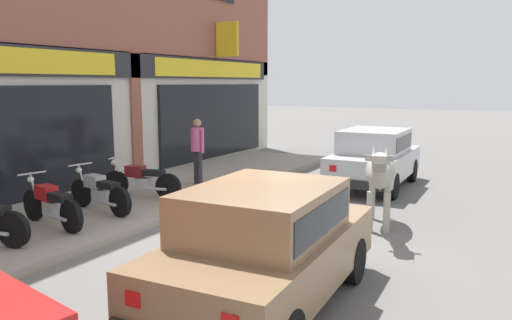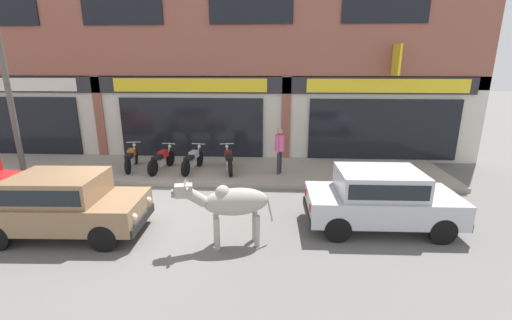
{
  "view_description": "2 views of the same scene",
  "coord_description": "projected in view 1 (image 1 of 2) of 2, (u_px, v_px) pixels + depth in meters",
  "views": [
    {
      "loc": [
        -6.29,
        -3.62,
        2.6
      ],
      "look_at": [
        2.17,
        1.0,
        1.11
      ],
      "focal_mm": 35.0,
      "sensor_mm": 36.0,
      "label": 1
    },
    {
      "loc": [
        3.44,
        -8.08,
        3.86
      ],
      "look_at": [
        2.9,
        1.0,
        1.3
      ],
      "focal_mm": 24.0,
      "sensor_mm": 36.0,
      "label": 2
    }
  ],
  "objects": [
    {
      "name": "cow",
      "position": [
        380.0,
        173.0,
        8.95
      ],
      "size": [
        2.12,
        0.88,
        1.61
      ],
      "color": "#9E998E",
      "rests_on": "ground"
    },
    {
      "name": "sidewalk",
      "position": [
        67.0,
        218.0,
        9.4
      ],
      "size": [
        19.0,
        3.38,
        0.14
      ],
      "primitive_type": "cube",
      "color": "gray",
      "rests_on": "ground"
    },
    {
      "name": "pedestrian",
      "position": [
        198.0,
        144.0,
        12.1
      ],
      "size": [
        0.32,
        0.47,
        1.6
      ],
      "color": "#2D2D33",
      "rests_on": "sidewalk"
    },
    {
      "name": "motorcycle_1",
      "position": [
        51.0,
        204.0,
        8.59
      ],
      "size": [
        0.61,
        1.8,
        0.88
      ],
      "color": "black",
      "rests_on": "sidewalk"
    },
    {
      "name": "ground_plane",
      "position": [
        245.0,
        256.0,
        7.57
      ],
      "size": [
        90.0,
        90.0,
        0.0
      ],
      "primitive_type": "plane",
      "color": "#605E5B"
    },
    {
      "name": "car_0",
      "position": [
        266.0,
        240.0,
        5.72
      ],
      "size": [
        3.67,
        1.74,
        1.46
      ],
      "color": "black",
      "rests_on": "ground"
    },
    {
      "name": "motorcycle_2",
      "position": [
        99.0,
        192.0,
        9.57
      ],
      "size": [
        0.6,
        1.8,
        0.88
      ],
      "color": "black",
      "rests_on": "sidewalk"
    },
    {
      "name": "car_2",
      "position": [
        374.0,
        155.0,
        12.45
      ],
      "size": [
        3.64,
        1.67,
        1.46
      ],
      "color": "black",
      "rests_on": "ground"
    },
    {
      "name": "motorcycle_3",
      "position": [
        141.0,
        180.0,
        10.72
      ],
      "size": [
        0.65,
        1.79,
        0.88
      ],
      "color": "black",
      "rests_on": "sidewalk"
    }
  ]
}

